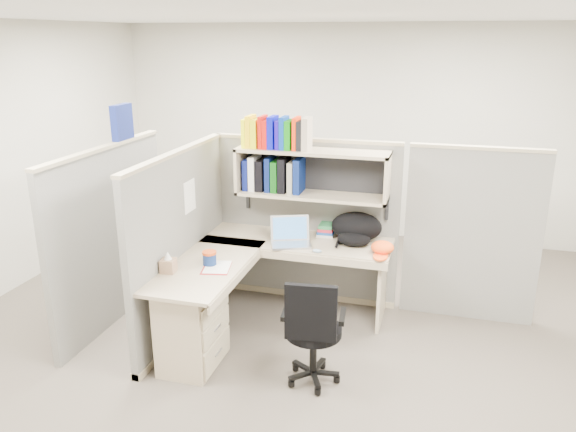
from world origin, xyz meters
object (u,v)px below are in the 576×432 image
(desk, at_px, (223,303))
(task_chair, at_px, (313,347))
(backpack, at_px, (355,229))
(snack_canister, at_px, (210,258))
(laptop, at_px, (291,232))

(desk, relative_size, task_chair, 1.94)
(backpack, bearing_deg, task_chair, -82.14)
(desk, bearing_deg, snack_canister, 147.93)
(desk, xyz_separation_m, backpack, (0.94, 0.92, 0.43))
(task_chair, bearing_deg, laptop, 114.20)
(laptop, distance_m, backpack, 0.59)
(backpack, height_order, snack_canister, backpack)
(desk, height_order, snack_canister, snack_canister)
(task_chair, bearing_deg, backpack, 84.85)
(laptop, distance_m, task_chair, 1.20)
(desk, relative_size, snack_canister, 14.72)
(desk, height_order, task_chair, task_chair)
(snack_canister, bearing_deg, task_chair, -20.45)
(backpack, distance_m, task_chair, 1.32)
(laptop, bearing_deg, desk, -140.08)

